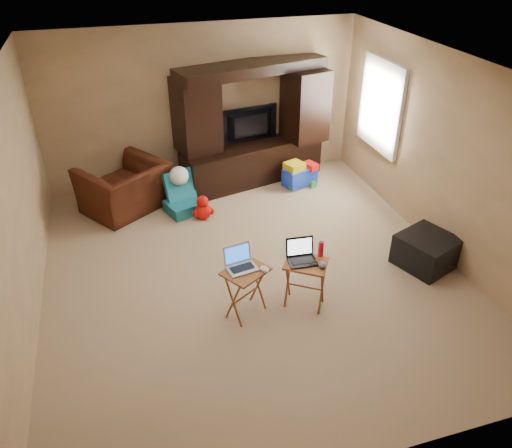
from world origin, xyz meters
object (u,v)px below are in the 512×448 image
object	(u,v)px
entertainment_center	(252,125)
tray_table_left	(246,292)
tray_table_right	(305,284)
water_bottle	(321,249)
mouse_left	(265,269)
ottoman	(426,251)
recliner	(124,188)
laptop_left	(242,260)
child_rocker	(182,194)
laptop_right	(303,253)
television	(251,126)
push_toy	(300,173)
mouse_right	(322,265)
plush_toy	(203,207)

from	to	relation	value
entertainment_center	tray_table_left	bearing A→B (deg)	-121.29
tray_table_right	water_bottle	xyz separation A→B (m)	(0.20, 0.08, 0.39)
tray_table_left	mouse_left	distance (m)	0.38
ottoman	water_bottle	bearing A→B (deg)	-172.48
recliner	ottoman	xyz separation A→B (m)	(3.54, -2.51, -0.16)
tray_table_right	laptop_left	world-z (taller)	laptop_left
child_rocker	laptop_right	world-z (taller)	laptop_right
television	child_rocker	distance (m)	1.65
tray_table_right	mouse_left	bearing A→B (deg)	-142.95
push_toy	ottoman	bearing A→B (deg)	-94.32
tray_table_right	laptop_right	bearing A→B (deg)	-172.13
laptop_left	tray_table_left	bearing A→B (deg)	-54.73
push_toy	tray_table_right	xyz separation A→B (m)	(-1.02, -2.82, 0.08)
entertainment_center	laptop_right	world-z (taller)	entertainment_center
television	child_rocker	xyz separation A→B (m)	(-1.30, -0.80, -0.63)
laptop_right	mouse_right	bearing A→B (deg)	-35.13
mouse_right	plush_toy	bearing A→B (deg)	109.98
laptop_left	water_bottle	xyz separation A→B (m)	(0.90, 0.00, -0.03)
ottoman	mouse_right	bearing A→B (deg)	-166.00
television	plush_toy	distance (m)	1.67
recliner	push_toy	size ratio (longest dim) A/B	1.99
child_rocker	plush_toy	xyz separation A→B (m)	(0.26, -0.26, -0.12)
entertainment_center	laptop_left	bearing A→B (deg)	-121.94
ottoman	tray_table_left	world-z (taller)	tray_table_left
recliner	laptop_right	world-z (taller)	laptop_right
child_rocker	entertainment_center	bearing A→B (deg)	10.52
recliner	plush_toy	distance (m)	1.22
television	laptop_right	bearing A→B (deg)	74.43
laptop_left	laptop_right	xyz separation A→B (m)	(0.66, -0.06, -0.00)
mouse_left	television	bearing A→B (deg)	76.18
mouse_right	water_bottle	bearing A→B (deg)	71.31
plush_toy	laptop_left	world-z (taller)	laptop_left
television	child_rocker	bearing A→B (deg)	22.40
ottoman	laptop_right	distance (m)	1.89
plush_toy	mouse_right	distance (m)	2.52
push_toy	laptop_right	size ratio (longest dim) A/B	1.83
mouse_right	recliner	bearing A→B (deg)	123.17
laptop_right	child_rocker	bearing A→B (deg)	115.23
recliner	laptop_left	xyz separation A→B (m)	(1.07, -2.72, 0.35)
plush_toy	mouse_right	world-z (taller)	mouse_right
entertainment_center	recliner	bearing A→B (deg)	177.58
push_toy	entertainment_center	bearing A→B (deg)	129.22
tray_table_left	mouse_left	world-z (taller)	mouse_left
entertainment_center	push_toy	world-z (taller)	entertainment_center
laptop_right	water_bottle	world-z (taller)	laptop_right
recliner	child_rocker	distance (m)	0.86
push_toy	tray_table_left	bearing A→B (deg)	-142.05
television	laptop_right	xyz separation A→B (m)	(-0.37, -3.26, -0.22)
plush_toy	mouse_left	bearing A→B (deg)	-84.00
entertainment_center	water_bottle	size ratio (longest dim) A/B	13.12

